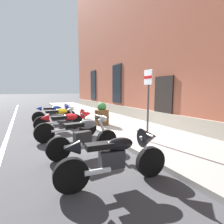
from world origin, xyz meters
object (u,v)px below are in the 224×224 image
motorcycle_red_sport (70,123)px  motorcycle_blue_sport (56,112)px  motorcycle_yellow_naked (60,119)px  motorcycle_grey_naked (85,137)px  barrel_planter (102,115)px  parking_sign (148,95)px  motorcycle_black_sport (119,155)px

motorcycle_red_sport → motorcycle_blue_sport: bearing=178.8°
motorcycle_yellow_naked → motorcycle_grey_naked: 3.23m
motorcycle_grey_naked → barrel_planter: bearing=149.5°
motorcycle_yellow_naked → parking_sign: (3.25, 2.07, 1.07)m
motorcycle_yellow_naked → barrel_planter: 1.85m
barrel_planter → motorcycle_grey_naked: bearing=-30.5°
barrel_planter → motorcycle_blue_sport: bearing=-140.6°
barrel_planter → motorcycle_red_sport: bearing=-54.2°
motorcycle_grey_naked → parking_sign: 2.26m
motorcycle_yellow_naked → parking_sign: parking_sign is taller
motorcycle_black_sport → parking_sign: size_ratio=0.98×
motorcycle_yellow_naked → motorcycle_red_sport: 1.51m
motorcycle_yellow_naked → motorcycle_black_sport: size_ratio=0.94×
parking_sign → barrel_planter: (-3.00, -0.24, -1.01)m
parking_sign → motorcycle_black_sport: bearing=-49.4°
parking_sign → motorcycle_red_sport: bearing=-131.3°
motorcycle_black_sport → parking_sign: bearing=130.6°
motorcycle_grey_naked → motorcycle_black_sport: 1.63m
motorcycle_yellow_naked → motorcycle_grey_naked: bearing=1.4°
motorcycle_red_sport → barrel_planter: 2.15m
motorcycle_black_sport → barrel_planter: size_ratio=2.11×
motorcycle_blue_sport → motorcycle_black_sport: bearing=0.4°
motorcycle_blue_sport → motorcycle_yellow_naked: 1.80m
parking_sign → motorcycle_blue_sport: bearing=-159.2°
barrel_planter → motorcycle_black_sport: bearing=-19.5°
motorcycle_black_sport → barrel_planter: (-4.60, 1.63, 0.01)m
motorcycle_grey_naked → parking_sign: (0.03, 1.99, 1.07)m
motorcycle_yellow_naked → parking_sign: bearing=32.5°
motorcycle_grey_naked → motorcycle_black_sport: motorcycle_grey_naked is taller
motorcycle_yellow_naked → motorcycle_grey_naked: (3.22, 0.08, 0.00)m
motorcycle_grey_naked → parking_sign: bearing=89.3°
parking_sign → barrel_planter: bearing=-175.4°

